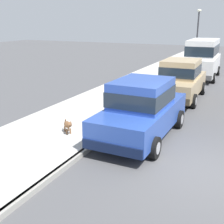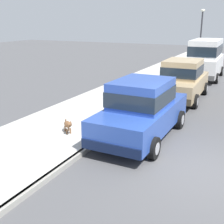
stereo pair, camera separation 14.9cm
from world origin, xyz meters
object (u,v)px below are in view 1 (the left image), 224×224
object	(u,v)px
car_white_van	(202,57)
street_lamp	(198,30)
car_blue_sedan	(142,108)
dog_brown	(68,125)
car_tan_sedan	(180,79)

from	to	relation	value
car_white_van	street_lamp	xyz separation A→B (m)	(-1.40, 5.54, 1.51)
car_blue_sedan	dog_brown	bearing A→B (deg)	-153.97
car_white_van	street_lamp	distance (m)	5.91
car_blue_sedan	street_lamp	distance (m)	17.36
car_blue_sedan	car_white_van	size ratio (longest dim) A/B	0.94
car_tan_sedan	street_lamp	bearing A→B (deg)	96.72
car_tan_sedan	car_white_van	size ratio (longest dim) A/B	0.94
dog_brown	street_lamp	size ratio (longest dim) A/B	0.13
car_white_van	dog_brown	size ratio (longest dim) A/B	8.45
car_blue_sedan	car_white_van	distance (m)	11.66
car_white_van	street_lamp	world-z (taller)	street_lamp
dog_brown	car_white_van	bearing A→B (deg)	80.25
dog_brown	car_tan_sedan	bearing A→B (deg)	71.77
car_tan_sedan	street_lamp	size ratio (longest dim) A/B	1.05
car_blue_sedan	dog_brown	world-z (taller)	car_blue_sedan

